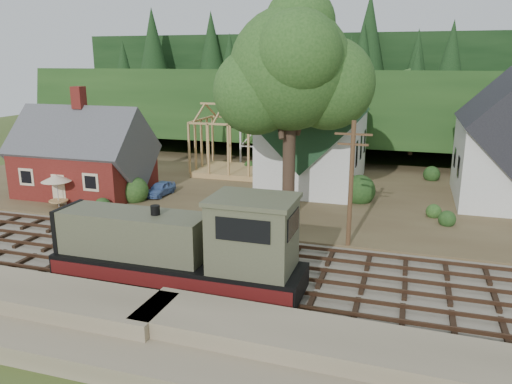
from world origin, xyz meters
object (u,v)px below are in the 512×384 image
(locomotive, at_px, (185,250))
(patio_set, at_px, (56,180))
(car_green, at_px, (41,176))
(car_blue, at_px, (160,189))

(locomotive, distance_m, patio_set, 18.42)
(locomotive, bearing_deg, car_green, 144.24)
(car_green, height_order, patio_set, patio_set)
(car_blue, bearing_deg, locomotive, -55.11)
(patio_set, bearing_deg, locomotive, -32.53)
(locomotive, bearing_deg, car_blue, 121.92)
(locomotive, bearing_deg, patio_set, 147.47)
(locomotive, height_order, patio_set, locomotive)
(car_blue, height_order, car_green, car_green)
(locomotive, xyz_separation_m, car_green, (-22.19, 15.99, -1.29))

